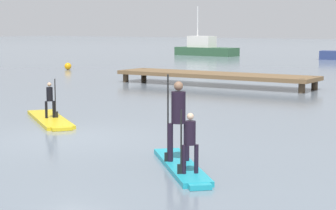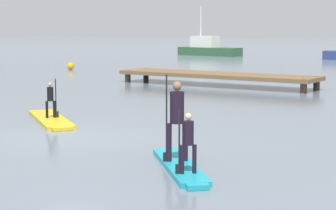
# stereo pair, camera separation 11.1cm
# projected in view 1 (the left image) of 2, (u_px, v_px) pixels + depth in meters

# --- Properties ---
(ground_plane) EXTENTS (240.00, 240.00, 0.00)m
(ground_plane) POSITION_uv_depth(u_px,v_px,m) (70.00, 137.00, 15.02)
(ground_plane) COLOR slate
(paddleboard_near) EXTENTS (3.36, 2.67, 0.10)m
(paddleboard_near) POSITION_uv_depth(u_px,v_px,m) (50.00, 119.00, 17.53)
(paddleboard_near) COLOR gold
(paddleboard_near) RESTS_ON ground
(paddler_child_solo) EXTENTS (0.27, 0.32, 1.14)m
(paddler_child_solo) POSITION_uv_depth(u_px,v_px,m) (50.00, 98.00, 17.44)
(paddler_child_solo) COLOR black
(paddler_child_solo) RESTS_ON paddleboard_near
(paddleboard_far) EXTENTS (2.52, 2.59, 0.10)m
(paddleboard_far) POSITION_uv_depth(u_px,v_px,m) (181.00, 167.00, 11.62)
(paddleboard_far) COLOR #1E9EB2
(paddleboard_far) RESTS_ON ground
(paddler_adult) EXTENTS (0.41, 0.40, 1.73)m
(paddler_adult) POSITION_uv_depth(u_px,v_px,m) (178.00, 116.00, 11.79)
(paddler_adult) COLOR black
(paddler_adult) RESTS_ON paddleboard_far
(paddler_child_front) EXTENTS (0.32, 0.31, 1.18)m
(paddler_child_front) POSITION_uv_depth(u_px,v_px,m) (190.00, 140.00, 10.81)
(paddler_child_front) COLOR black
(paddler_child_front) RESTS_ON paddleboard_far
(fishing_boat_green_midground) EXTENTS (6.42, 2.55, 4.68)m
(fishing_boat_green_midground) POSITION_uv_depth(u_px,v_px,m) (205.00, 49.00, 57.17)
(fishing_boat_green_midground) COLOR #2D5638
(fishing_boat_green_midground) RESTS_ON ground
(floating_dock) EXTENTS (9.77, 2.16, 0.59)m
(floating_dock) POSITION_uv_depth(u_px,v_px,m) (214.00, 75.00, 28.02)
(floating_dock) COLOR brown
(floating_dock) RESTS_ON ground
(mooring_buoy_near) EXTENTS (0.44, 0.44, 0.44)m
(mooring_buoy_near) POSITION_uv_depth(u_px,v_px,m) (68.00, 66.00, 38.47)
(mooring_buoy_near) COLOR orange
(mooring_buoy_near) RESTS_ON ground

